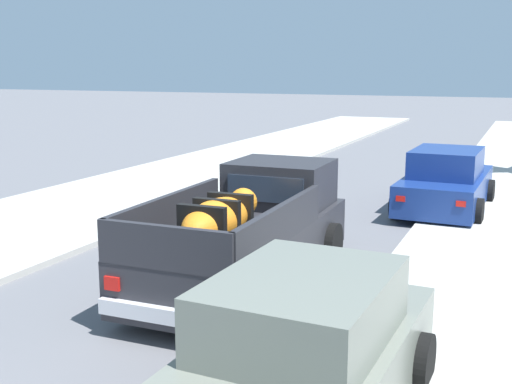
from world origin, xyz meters
TOP-DOWN VIEW (x-y plane):
  - sidewalk_left at (-5.15, 12.00)m, footprint 4.83×60.00m
  - curb_left at (-4.13, 12.00)m, footprint 0.16×60.00m
  - curb_right at (4.13, 12.00)m, footprint 0.16×60.00m
  - pickup_truck at (0.84, 7.56)m, footprint 2.29×5.25m
  - car_right_near at (3.09, 14.22)m, footprint 2.12×4.30m
  - car_right_mid at (3.06, 3.79)m, footprint 2.13×4.31m

SIDE VIEW (x-z plane):
  - curb_left at x=-4.13m, z-range 0.00..0.10m
  - curb_right at x=4.13m, z-range 0.00..0.10m
  - sidewalk_left at x=-5.15m, z-range 0.00..0.12m
  - car_right_near at x=3.09m, z-range -0.06..1.48m
  - car_right_mid at x=3.06m, z-range -0.06..1.48m
  - pickup_truck at x=0.84m, z-range -0.09..1.71m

